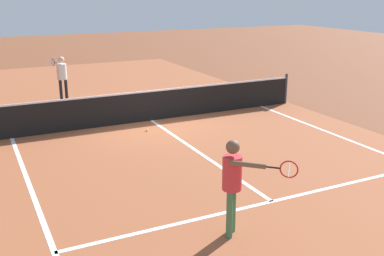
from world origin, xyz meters
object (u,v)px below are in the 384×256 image
object	(u,v)px
tennis_ball_near_net	(147,130)
tennis_ball_mid_court	(234,149)
net	(151,105)
player_near	(234,177)
player_far	(62,74)

from	to	relation	value
tennis_ball_near_net	tennis_ball_mid_court	bearing A→B (deg)	-61.40
net	player_near	size ratio (longest dim) A/B	6.25
player_far	tennis_ball_mid_court	bearing A→B (deg)	-69.54
tennis_ball_mid_court	player_near	bearing A→B (deg)	-121.51
player_far	tennis_ball_near_net	bearing A→B (deg)	-74.17
net	player_far	distance (m)	4.36
net	player_far	size ratio (longest dim) A/B	6.38
tennis_ball_mid_court	tennis_ball_near_net	size ratio (longest dim) A/B	1.00
player_far	net	bearing A→B (deg)	-63.75
player_far	player_near	bearing A→B (deg)	-86.96
net	tennis_ball_near_net	bearing A→B (deg)	-117.65
net	tennis_ball_near_net	distance (m)	1.23
net	tennis_ball_mid_court	xyz separation A→B (m)	(0.86, -3.56, -0.46)
tennis_ball_mid_court	tennis_ball_near_net	bearing A→B (deg)	118.60
player_far	tennis_ball_near_net	distance (m)	5.18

